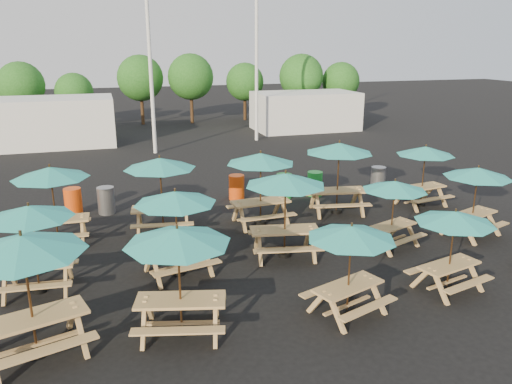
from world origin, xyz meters
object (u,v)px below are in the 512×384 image
object	(u,v)px
waste_bin_4	(315,184)
picnic_unit_0	(23,251)
picnic_unit_9	(455,222)
picnic_unit_10	(395,189)
picnic_unit_11	(339,152)
waste_bin_1	(106,200)
picnic_unit_5	(160,167)
picnic_unit_14	(425,154)
waste_bin_0	(73,201)
waste_bin_2	(237,187)
picnic_unit_1	(30,217)
picnic_unit_13	(478,176)
picnic_unit_7	(286,184)
picnic_unit_8	(261,162)
waste_bin_3	(284,186)
waste_bin_5	(378,178)
picnic_unit_4	(175,202)
picnic_unit_2	(51,177)
picnic_unit_3	(178,242)
picnic_unit_6	(351,237)

from	to	relation	value
waste_bin_4	picnic_unit_0	bearing A→B (deg)	-138.71
picnic_unit_9	picnic_unit_10	distance (m)	2.82
picnic_unit_11	waste_bin_1	world-z (taller)	picnic_unit_11
picnic_unit_5	picnic_unit_14	size ratio (longest dim) A/B	1.07
waste_bin_0	waste_bin_2	world-z (taller)	same
picnic_unit_1	waste_bin_1	size ratio (longest dim) A/B	2.32
picnic_unit_13	waste_bin_1	bearing A→B (deg)	133.84
picnic_unit_1	picnic_unit_11	bearing A→B (deg)	23.61
picnic_unit_7	picnic_unit_8	size ratio (longest dim) A/B	1.07
picnic_unit_9	picnic_unit_7	bearing A→B (deg)	121.54
picnic_unit_10	waste_bin_2	bearing A→B (deg)	98.54
picnic_unit_0	picnic_unit_1	distance (m)	2.81
waste_bin_3	waste_bin_5	world-z (taller)	same
picnic_unit_1	waste_bin_4	world-z (taller)	picnic_unit_1
picnic_unit_14	picnic_unit_7	bearing A→B (deg)	-164.71
picnic_unit_8	waste_bin_0	world-z (taller)	picnic_unit_8
picnic_unit_4	picnic_unit_13	bearing A→B (deg)	-12.08
picnic_unit_7	picnic_unit_13	size ratio (longest dim) A/B	1.02
waste_bin_0	waste_bin_1	world-z (taller)	same
picnic_unit_2	picnic_unit_3	distance (m)	6.55
picnic_unit_2	picnic_unit_6	xyz separation A→B (m)	(6.45, -6.24, -0.26)
picnic_unit_3	waste_bin_2	distance (m)	9.55
picnic_unit_10	picnic_unit_11	size ratio (longest dim) A/B	0.88
picnic_unit_8	picnic_unit_9	distance (m)	6.52
picnic_unit_10	waste_bin_0	size ratio (longest dim) A/B	2.49
waste_bin_0	picnic_unit_2	bearing A→B (deg)	-97.27
picnic_unit_3	waste_bin_3	size ratio (longest dim) A/B	2.73
picnic_unit_11	waste_bin_5	xyz separation A→B (m)	(2.94, 2.19, -1.74)
waste_bin_0	waste_bin_5	distance (m)	11.91
picnic_unit_6	picnic_unit_7	distance (m)	3.41
picnic_unit_9	waste_bin_4	bearing A→B (deg)	75.57
waste_bin_2	picnic_unit_8	bearing A→B (deg)	-89.30
waste_bin_5	picnic_unit_11	bearing A→B (deg)	-143.35
picnic_unit_9	waste_bin_0	distance (m)	12.55
picnic_unit_11	waste_bin_0	bearing A→B (deg)	174.12
picnic_unit_0	picnic_unit_3	size ratio (longest dim) A/B	1.10
picnic_unit_7	waste_bin_1	xyz separation A→B (m)	(-4.75, 5.39, -1.65)
picnic_unit_11	waste_bin_2	distance (m)	4.34
picnic_unit_0	picnic_unit_11	size ratio (longest dim) A/B	1.06
picnic_unit_4	picnic_unit_9	world-z (taller)	picnic_unit_4
picnic_unit_3	picnic_unit_9	size ratio (longest dim) A/B	1.16
picnic_unit_8	picnic_unit_14	bearing A→B (deg)	-1.92
picnic_unit_3	picnic_unit_5	distance (m)	6.05
picnic_unit_0	picnic_unit_10	size ratio (longest dim) A/B	1.21
picnic_unit_9	waste_bin_5	size ratio (longest dim) A/B	2.36
picnic_unit_0	picnic_unit_14	bearing A→B (deg)	7.89
picnic_unit_4	picnic_unit_14	bearing A→B (deg)	5.72
waste_bin_5	waste_bin_0	bearing A→B (deg)	178.25
picnic_unit_3	picnic_unit_14	distance (m)	11.52
picnic_unit_9	picnic_unit_11	distance (m)	6.14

